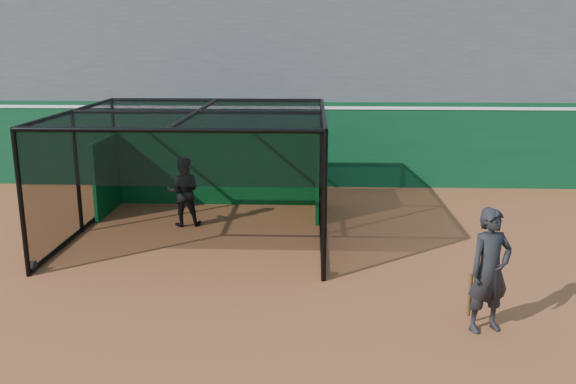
{
  "coord_description": "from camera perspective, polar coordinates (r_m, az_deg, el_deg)",
  "views": [
    {
      "loc": [
        1.42,
        -9.41,
        4.26
      ],
      "look_at": [
        0.94,
        2.0,
        1.4
      ],
      "focal_mm": 38.0,
      "sensor_mm": 36.0,
      "label": 1
    }
  ],
  "objects": [
    {
      "name": "ground",
      "position": [
        10.42,
        -5.75,
        -10.13
      ],
      "size": [
        120.0,
        120.0,
        0.0
      ],
      "primitive_type": "plane",
      "color": "brown",
      "rests_on": "ground"
    },
    {
      "name": "outfield_wall",
      "position": [
        18.21,
        -2.13,
        4.66
      ],
      "size": [
        50.0,
        0.5,
        2.5
      ],
      "color": "#0A391D",
      "rests_on": "ground"
    },
    {
      "name": "grandstand",
      "position": [
        21.73,
        -1.41,
        14.63
      ],
      "size": [
        50.0,
        7.85,
        8.95
      ],
      "color": "#4C4C4F",
      "rests_on": "ground"
    },
    {
      "name": "batting_cage",
      "position": [
        13.62,
        -8.33,
        1.66
      ],
      "size": [
        5.56,
        5.46,
        2.74
      ],
      "color": "black",
      "rests_on": "ground"
    },
    {
      "name": "batter",
      "position": [
        14.43,
        -9.76,
        0.03
      ],
      "size": [
        0.87,
        0.73,
        1.62
      ],
      "primitive_type": "imported",
      "rotation": [
        0.0,
        0.0,
        3.29
      ],
      "color": "black",
      "rests_on": "ground"
    },
    {
      "name": "on_deck_player",
      "position": [
        9.54,
        18.34,
        -7.0
      ],
      "size": [
        0.81,
        0.67,
        1.9
      ],
      "color": "black",
      "rests_on": "ground"
    }
  ]
}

